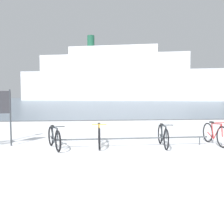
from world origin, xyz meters
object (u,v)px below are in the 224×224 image
bicycle_2 (163,136)px  bicycle_3 (215,134)px  bicycle_0 (54,138)px  info_sign (2,108)px  ferry_ship (117,79)px  bicycle_1 (99,136)px

bicycle_2 → bicycle_3: bearing=4.4°
bicycle_2 → bicycle_0: bearing=179.8°
bicycle_3 → bicycle_0: bearing=-178.6°
bicycle_2 → info_sign: info_sign is taller
bicycle_2 → ferry_ship: size_ratio=0.03×
bicycle_3 → bicycle_1: bearing=179.3°
bicycle_2 → bicycle_3: size_ratio=0.99×
bicycle_1 → bicycle_2: size_ratio=1.04×
bicycle_1 → bicycle_2: bicycle_1 is taller
info_sign → bicycle_1: bearing=-7.1°
info_sign → ferry_ship: ferry_ship is taller
bicycle_0 → info_sign: size_ratio=0.83×
bicycle_0 → ferry_ship: ferry_ship is taller
bicycle_0 → bicycle_1: size_ratio=0.92×
bicycle_1 → ferry_ship: ferry_ship is taller
bicycle_0 → bicycle_1: bearing=7.1°
bicycle_3 → bicycle_2: bearing=-175.6°
info_sign → bicycle_0: bearing=-18.1°
info_sign → ferry_ship: bearing=80.1°
bicycle_3 → ferry_ship: 63.72m
bicycle_2 → bicycle_1: bearing=174.9°
bicycle_1 → ferry_ship: 64.04m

